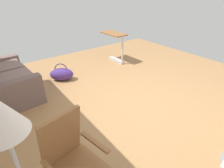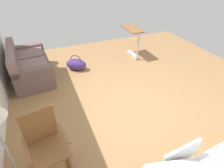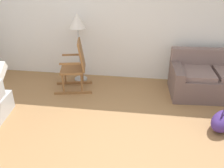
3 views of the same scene
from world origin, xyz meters
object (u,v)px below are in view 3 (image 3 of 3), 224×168
Objects in this scene: duffel_bag at (223,121)px; couch at (212,80)px; floor_lamp at (78,25)px; rocking_chair at (76,67)px.

couch is at bearing 88.07° from duffel_bag.
couch is at bearing -5.78° from floor_lamp.
rocking_chair reaches higher than duffel_bag.
rocking_chair is 2.87m from duffel_bag.
couch is 1.57× the size of rocking_chair.
duffel_bag is at bearing -20.48° from rocking_chair.
couch is 2.72m from rocking_chair.
floor_lamp is 2.30× the size of duffel_bag.
rocking_chair is at bearing -176.89° from couch.
floor_lamp reaches higher than couch.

